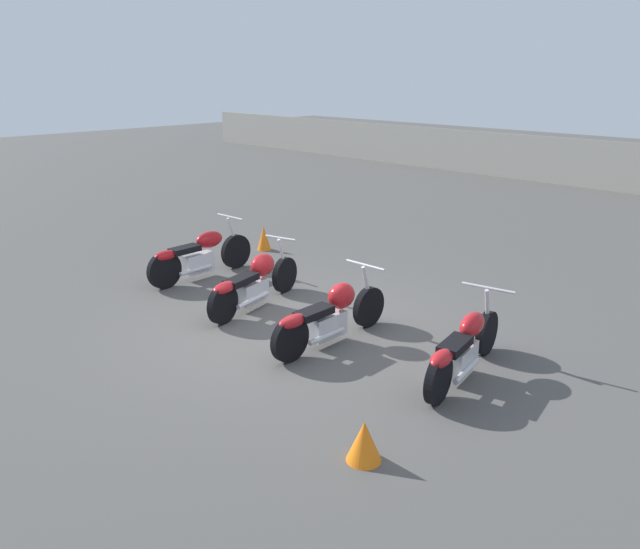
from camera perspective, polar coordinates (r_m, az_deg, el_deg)
name	(u,v)px	position (r m, az deg, el deg)	size (l,w,h in m)	color
ground_plane	(290,328)	(8.82, -2.78, -4.89)	(60.00, 60.00, 0.00)	#514F4C
motorcycle_slot_0	(199,255)	(10.94, -10.98, 1.74)	(0.67, 2.16, 0.99)	black
motorcycle_slot_1	(254,282)	(9.46, -6.06, -0.68)	(0.76, 2.10, 0.95)	black
motorcycle_slot_2	(330,315)	(8.17, 0.90, -3.74)	(0.66, 2.12, 0.94)	black
motorcycle_slot_3	(464,348)	(7.47, 12.99, -6.55)	(0.73, 2.05, 0.94)	black
traffic_cone_near	(364,441)	(5.96, 4.06, -14.94)	(0.34, 0.34, 0.41)	orange
traffic_cone_far	(264,238)	(12.57, -5.15, 3.33)	(0.28, 0.28, 0.48)	orange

